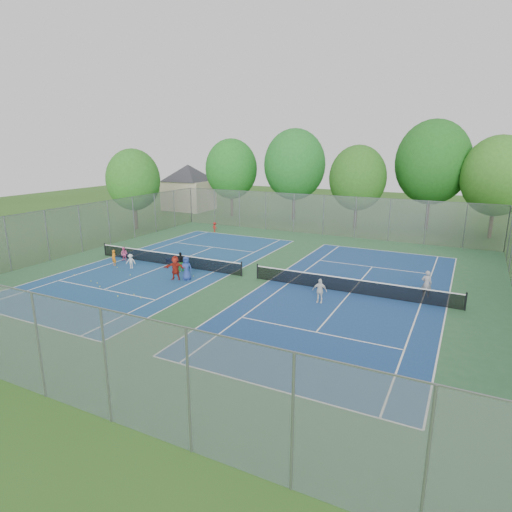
{
  "coord_description": "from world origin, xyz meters",
  "views": [
    {
      "loc": [
        13.0,
        -24.82,
        8.88
      ],
      "look_at": [
        0.0,
        1.0,
        1.3
      ],
      "focal_mm": 30.0,
      "sensor_mm": 36.0,
      "label": 1
    }
  ],
  "objects_px": {
    "net_left": "(167,259)",
    "ball_hopper": "(181,267)",
    "ball_crate": "(169,261)",
    "net_right": "(351,286)",
    "instructor": "(427,284)"
  },
  "relations": [
    {
      "from": "net_left",
      "to": "ball_hopper",
      "type": "distance_m",
      "value": 2.04
    },
    {
      "from": "ball_crate",
      "to": "ball_hopper",
      "type": "xyz_separation_m",
      "value": [
        2.27,
        -1.45,
        0.17
      ]
    },
    {
      "from": "net_right",
      "to": "instructor",
      "type": "distance_m",
      "value": 4.45
    },
    {
      "from": "net_left",
      "to": "ball_crate",
      "type": "xyz_separation_m",
      "value": [
        -0.41,
        0.63,
        -0.31
      ]
    },
    {
      "from": "net_right",
      "to": "ball_hopper",
      "type": "distance_m",
      "value": 12.16
    },
    {
      "from": "net_left",
      "to": "net_right",
      "type": "height_order",
      "value": "same"
    },
    {
      "from": "ball_crate",
      "to": "ball_hopper",
      "type": "relative_size",
      "value": 0.53
    },
    {
      "from": "ball_crate",
      "to": "net_right",
      "type": "bearing_deg",
      "value": -2.52
    },
    {
      "from": "net_left",
      "to": "instructor",
      "type": "bearing_deg",
      "value": 4.46
    },
    {
      "from": "ball_hopper",
      "to": "net_right",
      "type": "bearing_deg",
      "value": 3.85
    },
    {
      "from": "ball_crate",
      "to": "instructor",
      "type": "bearing_deg",
      "value": 2.42
    },
    {
      "from": "net_left",
      "to": "ball_crate",
      "type": "relative_size",
      "value": 38.89
    },
    {
      "from": "net_left",
      "to": "instructor",
      "type": "xyz_separation_m",
      "value": [
        18.2,
        1.42,
        0.36
      ]
    },
    {
      "from": "net_right",
      "to": "instructor",
      "type": "xyz_separation_m",
      "value": [
        4.2,
        1.42,
        0.36
      ]
    },
    {
      "from": "instructor",
      "to": "net_right",
      "type": "bearing_deg",
      "value": 9.98
    }
  ]
}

